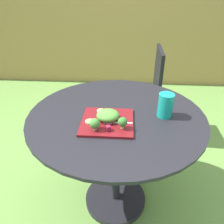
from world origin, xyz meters
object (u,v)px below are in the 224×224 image
(drinking_glass, at_px, (165,107))
(fork, at_px, (115,122))
(salad_plate, at_px, (107,122))
(patio_chair, at_px, (145,87))

(drinking_glass, xyz_separation_m, fork, (-0.27, -0.11, -0.04))
(salad_plate, height_order, drinking_glass, drinking_glass)
(patio_chair, distance_m, fork, 1.07)
(drinking_glass, height_order, fork, drinking_glass)
(patio_chair, xyz_separation_m, salad_plate, (-0.28, -1.00, 0.24))
(fork, bearing_deg, salad_plate, 157.23)
(patio_chair, relative_size, fork, 5.83)
(salad_plate, bearing_deg, drinking_glass, 16.79)
(drinking_glass, bearing_deg, patio_chair, 92.23)
(fork, bearing_deg, drinking_glass, 22.49)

